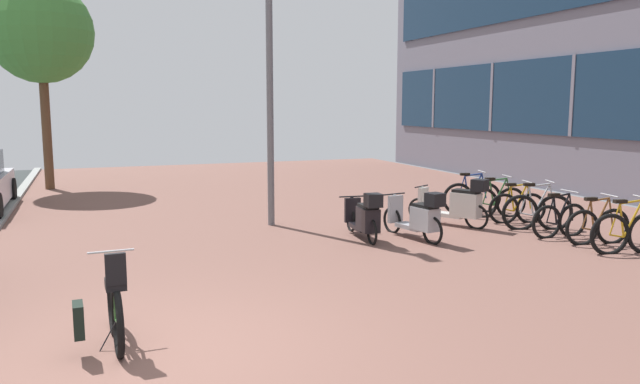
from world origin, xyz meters
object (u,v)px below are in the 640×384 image
Objects in this scene: scooter_mid at (365,217)px; bicycle_rack_02 at (560,220)px; bicycle_rack_06 at (472,197)px; street_tree at (40,32)px; bicycle_rack_00 at (628,233)px; bicycle_rack_01 at (598,226)px; bicycle_rack_05 at (497,202)px; lamp_post at (270,63)px; bicycle_rack_04 at (517,208)px; scooter_far at (458,204)px; scooter_near at (419,217)px; bicycle_rack_03 at (537,212)px; bicycle_foreground at (112,309)px.

bicycle_rack_02 is at bearing -17.13° from scooter_mid.
bicycle_rack_06 is 0.23× the size of street_tree.
bicycle_rack_00 reaches higher than bicycle_rack_01.
bicycle_rack_01 is 15.64m from street_tree.
bicycle_rack_05 is 0.22× the size of lamp_post.
bicycle_rack_04 is 0.92× the size of bicycle_rack_05.
bicycle_rack_05 is at bearing 89.79° from bicycle_rack_00.
scooter_far reaches higher than bicycle_rack_04.
scooter_far reaches higher than bicycle_rack_00.
bicycle_rack_02 is at bearing -90.23° from bicycle_rack_06.
scooter_near is at bearing -165.81° from bicycle_rack_04.
scooter_near is at bearing -55.87° from street_tree.
scooter_mid is at bearing 174.05° from bicycle_rack_03.
bicycle_rack_03 is (-0.08, 2.16, 0.01)m from bicycle_rack_00.
scooter_far is at bearing -133.70° from bicycle_rack_06.
bicycle_rack_00 is 2.17m from bicycle_rack_03.
scooter_near is at bearing 164.56° from bicycle_rack_02.
bicycle_rack_04 reaches higher than bicycle_rack_02.
bicycle_rack_03 reaches higher than bicycle_rack_04.
street_tree reaches higher than scooter_far.
bicycle_foreground is at bearing -146.38° from bicycle_rack_06.
scooter_far is at bearing 173.81° from bicycle_rack_04.
bicycle_rack_04 is at bearing -91.23° from bicycle_rack_05.
bicycle_rack_04 is at bearing 5.20° from scooter_mid.
scooter_mid is (-3.75, -1.06, 0.09)m from bicycle_rack_05.
bicycle_rack_01 is 3.61m from bicycle_rack_06.
scooter_near is 0.28× the size of street_tree.
bicycle_rack_05 is 0.97× the size of bicycle_rack_06.
bicycle_rack_05 is at bearing 15.79° from scooter_mid.
scooter_far is at bearing 121.80° from bicycle_rack_01.
scooter_near is (-2.83, -1.43, 0.10)m from bicycle_rack_05.
bicycle_rack_03 is at bearing 83.71° from bicycle_rack_02.
scooter_far is at bearing 146.24° from bicycle_rack_03.
bicycle_rack_06 reaches higher than bicycle_rack_04.
bicycle_rack_01 reaches higher than bicycle_rack_04.
bicycle_foreground is at bearing -149.15° from scooter_far.
bicycle_foreground reaches higher than bicycle_rack_00.
bicycle_rack_04 is at bearing 91.39° from bicycle_rack_01.
scooter_mid is at bearing -174.80° from bicycle_rack_04.
bicycle_rack_01 is at bearing 12.44° from bicycle_foreground.
scooter_far is at bearing 127.52° from bicycle_rack_02.
scooter_far reaches higher than bicycle_rack_02.
lamp_post is at bearing 161.53° from bicycle_rack_04.
bicycle_rack_00 reaches higher than bicycle_rack_05.
bicycle_rack_03 is at bearing 92.17° from bicycle_rack_00.
bicycle_rack_00 is 1.10× the size of bicycle_rack_01.
bicycle_rack_04 is (-0.05, 2.16, -0.00)m from bicycle_rack_01.
bicycle_rack_01 is at bearing 86.03° from bicycle_rack_00.
bicycle_foreground is at bearing -158.28° from bicycle_rack_03.
bicycle_rack_04 is (8.37, 4.02, -0.06)m from bicycle_foreground.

